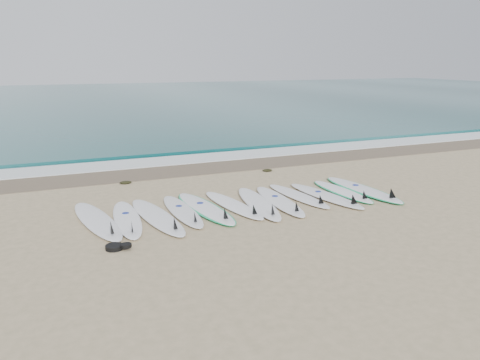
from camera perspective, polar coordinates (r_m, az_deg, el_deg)
name	(u,v)px	position (r m, az deg, el deg)	size (l,w,h in m)	color
ground	(243,205)	(11.10, 0.41, -3.10)	(120.00, 120.00, 0.00)	tan
ocean	(96,100)	(42.57, -17.13, 9.36)	(120.00, 55.00, 0.03)	#1A595A
wet_sand_band	(193,169)	(14.83, -5.77, 1.36)	(120.00, 1.80, 0.01)	brown
foam_band	(181,160)	(16.14, -7.23, 2.45)	(120.00, 1.40, 0.04)	silver
wave_crest	(170,151)	(17.56, -8.54, 3.48)	(120.00, 1.00, 0.10)	#1A595A
surfboard_0	(98,221)	(10.31, -16.95, -4.76)	(1.08, 2.97, 0.37)	white
surfboard_1	(127,219)	(10.26, -13.57, -4.66)	(0.69, 2.66, 0.34)	white
surfboard_2	(158,217)	(10.26, -9.97, -4.44)	(0.96, 2.92, 0.37)	white
surfboard_3	(183,211)	(10.57, -6.96, -3.79)	(0.58, 2.56, 0.33)	silver
surfboard_4	(206,208)	(10.74, -4.19, -3.45)	(0.99, 2.82, 0.35)	white
surfboard_5	(234,205)	(10.92, -0.71, -3.08)	(0.89, 2.61, 0.33)	white
surfboard_6	(259,203)	(11.04, 2.36, -2.87)	(0.91, 2.83, 0.36)	white
surfboard_7	(280,201)	(11.26, 4.94, -2.58)	(0.75, 2.70, 0.34)	white
surfboard_8	(299,196)	(11.75, 7.25, -1.94)	(0.79, 2.50, 0.31)	white
surfboard_9	(327,196)	(11.85, 10.56, -1.91)	(0.96, 2.72, 0.34)	white
surfboard_10	(343,191)	(12.37, 12.42, -1.38)	(0.68, 2.41, 0.30)	white
surfboard_11	(364,190)	(12.64, 14.83, -1.13)	(0.87, 2.93, 0.37)	silver
seaweed_near	(126,182)	(13.40, -13.77, -0.28)	(0.33, 0.26, 0.06)	black
seaweed_far	(267,170)	(14.48, 3.35, 1.20)	(0.32, 0.25, 0.06)	black
leash_coil	(117,247)	(8.87, -14.78, -7.87)	(0.46, 0.36, 0.11)	black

